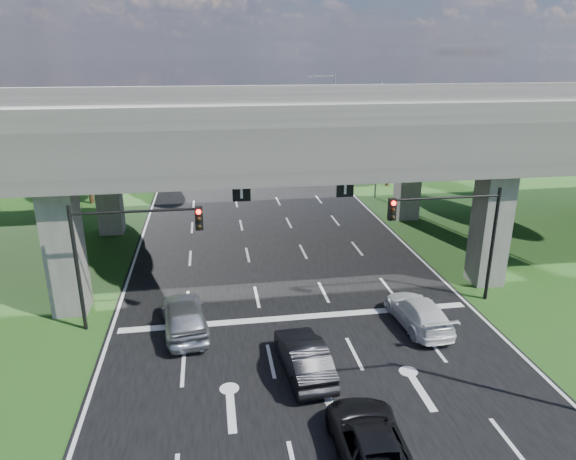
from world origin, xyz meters
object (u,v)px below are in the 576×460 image
object	(u,v)px
signal_right	(455,225)
car_dark	(304,356)
streetlight_beyond	(331,111)
streetlight_far	(374,131)
car_silver	(184,316)
car_trailing	(371,443)
car_white	(418,312)
signal_left	(125,243)

from	to	relation	value
signal_right	car_dark	world-z (taller)	signal_right
signal_right	streetlight_beyond	bearing A→B (deg)	86.39
streetlight_far	streetlight_beyond	world-z (taller)	same
streetlight_far	car_silver	bearing A→B (deg)	-126.43
streetlight_beyond	car_trailing	distance (m)	47.19
car_dark	car_trailing	world-z (taller)	car_dark
streetlight_beyond	car_white	xyz separation A→B (m)	(-4.70, -38.11, -5.14)
streetlight_beyond	car_white	bearing A→B (deg)	-97.03
streetlight_far	car_white	world-z (taller)	streetlight_far
streetlight_far	car_white	distance (m)	23.18
signal_right	signal_left	bearing A→B (deg)	180.00
signal_right	signal_left	distance (m)	15.65
car_silver	signal_right	bearing A→B (deg)	176.54
signal_right	car_white	bearing A→B (deg)	-139.81
streetlight_beyond	car_trailing	bearing A→B (deg)	-101.66
streetlight_beyond	car_dark	world-z (taller)	streetlight_beyond
streetlight_beyond	car_white	distance (m)	38.74
car_trailing	streetlight_far	bearing A→B (deg)	-105.94
signal_left	car_silver	distance (m)	4.24
signal_right	car_white	xyz separation A→B (m)	(-2.42, -2.05, -3.48)
car_silver	streetlight_beyond	bearing A→B (deg)	-120.27
signal_right	signal_left	xyz separation A→B (m)	(-15.65, 0.00, 0.00)
signal_left	car_dark	bearing A→B (deg)	-34.35
signal_right	signal_left	world-z (taller)	same
car_white	car_silver	bearing A→B (deg)	-9.08
car_silver	car_white	size ratio (longest dim) A/B	1.03
signal_left	car_trailing	distance (m)	13.46
car_silver	streetlight_far	bearing A→B (deg)	-133.97
signal_left	car_white	bearing A→B (deg)	-8.80
car_dark	car_trailing	size ratio (longest dim) A/B	0.93
streetlight_far	car_white	size ratio (longest dim) A/B	2.15
streetlight_beyond	car_white	world-z (taller)	streetlight_beyond
car_white	car_trailing	size ratio (longest dim) A/B	0.97
signal_right	car_silver	xyz separation A→B (m)	(-13.22, -0.94, -3.34)
signal_left	car_dark	world-z (taller)	signal_left
signal_left	car_dark	xyz separation A→B (m)	(7.23, -4.95, -3.42)
streetlight_beyond	car_silver	size ratio (longest dim) A/B	2.09
signal_right	car_silver	world-z (taller)	signal_right
signal_left	car_silver	bearing A→B (deg)	-21.25
signal_left	car_silver	xyz separation A→B (m)	(2.42, -0.94, -3.34)
streetlight_far	car_dark	size ratio (longest dim) A/B	2.25
streetlight_beyond	car_dark	size ratio (longest dim) A/B	2.25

